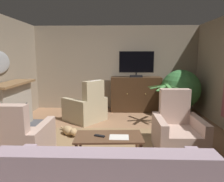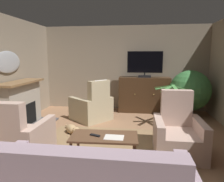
{
  "view_description": "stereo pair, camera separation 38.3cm",
  "coord_description": "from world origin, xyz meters",
  "px_view_note": "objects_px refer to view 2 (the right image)",
  "views": [
    {
      "loc": [
        0.1,
        -3.53,
        1.69
      ],
      "look_at": [
        -0.02,
        0.27,
        1.05
      ],
      "focal_mm": 32.98,
      "sensor_mm": 36.0,
      "label": 1
    },
    {
      "loc": [
        0.49,
        -3.49,
        1.69
      ],
      "look_at": [
        -0.02,
        0.27,
        1.05
      ],
      "focal_mm": 32.98,
      "sensor_mm": 36.0,
      "label": 2
    }
  ],
  "objects_px": {
    "tv_cabinet": "(144,95)",
    "coffee_table": "(104,139)",
    "potted_plant_on_hearth_side": "(170,116)",
    "armchair_in_far_corner": "(178,135)",
    "tv_remote": "(95,135)",
    "potted_plant_small_fern_corner": "(190,91)",
    "wall_mirror_oval": "(8,62)",
    "folded_newspaper": "(114,137)",
    "armchair_beside_cabinet": "(17,141)",
    "armchair_by_fireplace": "(92,108)",
    "television": "(145,64)",
    "cat": "(72,129)",
    "fireplace": "(21,106)"
  },
  "relations": [
    {
      "from": "wall_mirror_oval",
      "to": "cat",
      "type": "xyz_separation_m",
      "value": [
        1.57,
        -0.26,
        -1.45
      ]
    },
    {
      "from": "coffee_table",
      "to": "cat",
      "type": "bearing_deg",
      "value": 129.07
    },
    {
      "from": "wall_mirror_oval",
      "to": "tv_cabinet",
      "type": "xyz_separation_m",
      "value": [
        3.17,
        1.84,
        -1.05
      ]
    },
    {
      "from": "wall_mirror_oval",
      "to": "potted_plant_small_fern_corner",
      "type": "distance_m",
      "value": 4.7
    },
    {
      "from": "tv_cabinet",
      "to": "television",
      "type": "distance_m",
      "value": 0.97
    },
    {
      "from": "tv_remote",
      "to": "armchair_by_fireplace",
      "type": "distance_m",
      "value": 2.29
    },
    {
      "from": "television",
      "to": "cat",
      "type": "height_order",
      "value": "television"
    },
    {
      "from": "television",
      "to": "folded_newspaper",
      "type": "relative_size",
      "value": 3.47
    },
    {
      "from": "coffee_table",
      "to": "tv_remote",
      "type": "xyz_separation_m",
      "value": [
        -0.14,
        -0.03,
        0.06
      ]
    },
    {
      "from": "tv_remote",
      "to": "potted_plant_on_hearth_side",
      "type": "bearing_deg",
      "value": -105.5
    },
    {
      "from": "fireplace",
      "to": "folded_newspaper",
      "type": "distance_m",
      "value": 2.79
    },
    {
      "from": "armchair_by_fireplace",
      "to": "folded_newspaper",
      "type": "bearing_deg",
      "value": -68.86
    },
    {
      "from": "wall_mirror_oval",
      "to": "cat",
      "type": "distance_m",
      "value": 2.16
    },
    {
      "from": "folded_newspaper",
      "to": "armchair_beside_cabinet",
      "type": "bearing_deg",
      "value": -177.54
    },
    {
      "from": "wall_mirror_oval",
      "to": "coffee_table",
      "type": "relative_size",
      "value": 0.87
    },
    {
      "from": "coffee_table",
      "to": "folded_newspaper",
      "type": "xyz_separation_m",
      "value": [
        0.16,
        -0.05,
        0.05
      ]
    },
    {
      "from": "potted_plant_on_hearth_side",
      "to": "cat",
      "type": "xyz_separation_m",
      "value": [
        -2.21,
        -0.77,
        -0.17
      ]
    },
    {
      "from": "fireplace",
      "to": "armchair_beside_cabinet",
      "type": "distance_m",
      "value": 1.69
    },
    {
      "from": "coffee_table",
      "to": "armchair_beside_cabinet",
      "type": "xyz_separation_m",
      "value": [
        -1.43,
        -0.1,
        -0.07
      ]
    },
    {
      "from": "coffee_table",
      "to": "potted_plant_on_hearth_side",
      "type": "distance_m",
      "value": 2.3
    },
    {
      "from": "wall_mirror_oval",
      "to": "armchair_beside_cabinet",
      "type": "xyz_separation_m",
      "value": [
        1.05,
        -1.48,
        -1.23
      ]
    },
    {
      "from": "television",
      "to": "folded_newspaper",
      "type": "bearing_deg",
      "value": -99.16
    },
    {
      "from": "fireplace",
      "to": "wall_mirror_oval",
      "type": "relative_size",
      "value": 1.57
    },
    {
      "from": "television",
      "to": "coffee_table",
      "type": "relative_size",
      "value": 0.96
    },
    {
      "from": "tv_cabinet",
      "to": "tv_remote",
      "type": "bearing_deg",
      "value": -104.25
    },
    {
      "from": "potted_plant_on_hearth_side",
      "to": "cat",
      "type": "relative_size",
      "value": 1.92
    },
    {
      "from": "cat",
      "to": "folded_newspaper",
      "type": "bearing_deg",
      "value": -47.57
    },
    {
      "from": "wall_mirror_oval",
      "to": "tv_remote",
      "type": "distance_m",
      "value": 2.95
    },
    {
      "from": "armchair_beside_cabinet",
      "to": "cat",
      "type": "bearing_deg",
      "value": 66.89
    },
    {
      "from": "television",
      "to": "coffee_table",
      "type": "xyz_separation_m",
      "value": [
        -0.68,
        -3.17,
        -1.08
      ]
    },
    {
      "from": "wall_mirror_oval",
      "to": "potted_plant_on_hearth_side",
      "type": "relative_size",
      "value": 0.9
    },
    {
      "from": "tv_remote",
      "to": "potted_plant_small_fern_corner",
      "type": "xyz_separation_m",
      "value": [
        2.07,
        2.81,
        0.3
      ]
    },
    {
      "from": "cat",
      "to": "armchair_by_fireplace",
      "type": "bearing_deg",
      "value": 78.94
    },
    {
      "from": "coffee_table",
      "to": "tv_remote",
      "type": "relative_size",
      "value": 6.39
    },
    {
      "from": "tv_remote",
      "to": "potted_plant_small_fern_corner",
      "type": "distance_m",
      "value": 3.5
    },
    {
      "from": "coffee_table",
      "to": "armchair_beside_cabinet",
      "type": "distance_m",
      "value": 1.44
    },
    {
      "from": "tv_cabinet",
      "to": "coffee_table",
      "type": "xyz_separation_m",
      "value": [
        -0.68,
        -3.22,
        -0.11
      ]
    },
    {
      "from": "fireplace",
      "to": "wall_mirror_oval",
      "type": "distance_m",
      "value": 1.06
    },
    {
      "from": "armchair_by_fireplace",
      "to": "armchair_in_far_corner",
      "type": "bearing_deg",
      "value": -41.07
    },
    {
      "from": "potted_plant_on_hearth_side",
      "to": "potted_plant_small_fern_corner",
      "type": "relative_size",
      "value": 0.8
    },
    {
      "from": "television",
      "to": "potted_plant_on_hearth_side",
      "type": "relative_size",
      "value": 0.99
    },
    {
      "from": "coffee_table",
      "to": "potted_plant_small_fern_corner",
      "type": "relative_size",
      "value": 0.82
    },
    {
      "from": "television",
      "to": "potted_plant_small_fern_corner",
      "type": "xyz_separation_m",
      "value": [
        1.24,
        -0.38,
        -0.72
      ]
    },
    {
      "from": "folded_newspaper",
      "to": "armchair_beside_cabinet",
      "type": "height_order",
      "value": "armchair_beside_cabinet"
    },
    {
      "from": "fireplace",
      "to": "potted_plant_on_hearth_side",
      "type": "bearing_deg",
      "value": 8.34
    },
    {
      "from": "wall_mirror_oval",
      "to": "television",
      "type": "distance_m",
      "value": 3.64
    },
    {
      "from": "wall_mirror_oval",
      "to": "fireplace",
      "type": "bearing_deg",
      "value": -0.0
    },
    {
      "from": "fireplace",
      "to": "tv_remote",
      "type": "distance_m",
      "value": 2.52
    },
    {
      "from": "television",
      "to": "armchair_in_far_corner",
      "type": "height_order",
      "value": "television"
    },
    {
      "from": "potted_plant_on_hearth_side",
      "to": "armchair_in_far_corner",
      "type": "bearing_deg",
      "value": -92.89
    }
  ]
}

